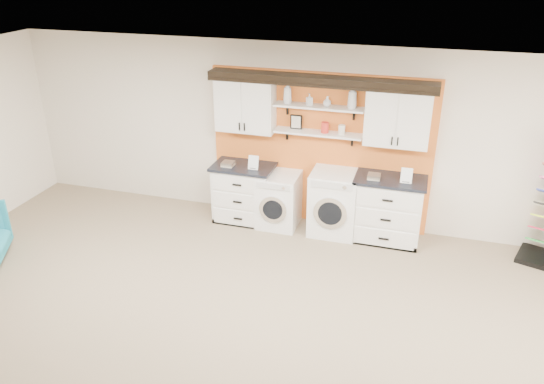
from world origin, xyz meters
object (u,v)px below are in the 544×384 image
(base_cabinet_left, at_px, (244,193))
(base_cabinet_right, at_px, (388,209))
(washer, at_px, (279,200))
(dryer, at_px, (334,203))

(base_cabinet_left, xyz_separation_m, base_cabinet_right, (2.26, -0.00, 0.03))
(base_cabinet_right, xyz_separation_m, washer, (-1.68, -0.00, -0.07))
(washer, bearing_deg, base_cabinet_left, 179.67)
(base_cabinet_left, distance_m, washer, 0.58)
(dryer, bearing_deg, washer, -180.00)
(base_cabinet_left, distance_m, dryer, 1.46)
(base_cabinet_right, bearing_deg, washer, -179.89)
(base_cabinet_left, relative_size, washer, 1.12)
(base_cabinet_right, relative_size, washer, 1.20)
(washer, bearing_deg, base_cabinet_right, 0.11)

